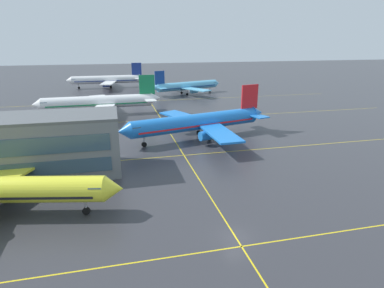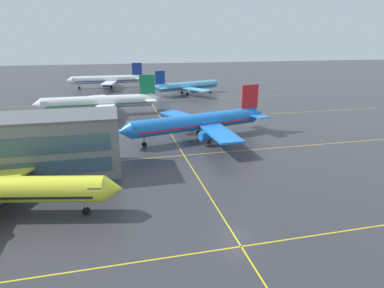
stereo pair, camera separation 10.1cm
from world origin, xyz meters
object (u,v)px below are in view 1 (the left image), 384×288
Objects in this scene: airliner_second_row at (199,122)px; airliner_far_right_stand at (107,80)px; airliner_third_row at (100,102)px; airliner_far_left_stand at (187,86)px.

airliner_far_right_stand is at bearing 103.30° from airliner_second_row.
airliner_third_row is 1.03× the size of airliner_far_right_stand.
airliner_far_right_stand is (-33.84, 28.17, 0.40)m from airliner_far_left_stand.
airliner_third_row reaches higher than airliner_far_right_stand.
airliner_third_row is 1.17× the size of airliner_far_left_stand.
airliner_third_row is at bearing 126.81° from airliner_second_row.
airliner_far_left_stand is at bearing -39.78° from airliner_far_right_stand.
airliner_far_left_stand is at bearing 79.81° from airliner_second_row.
airliner_far_right_stand reaches higher than airliner_far_left_stand.
airliner_third_row is at bearing -136.61° from airliner_far_left_stand.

